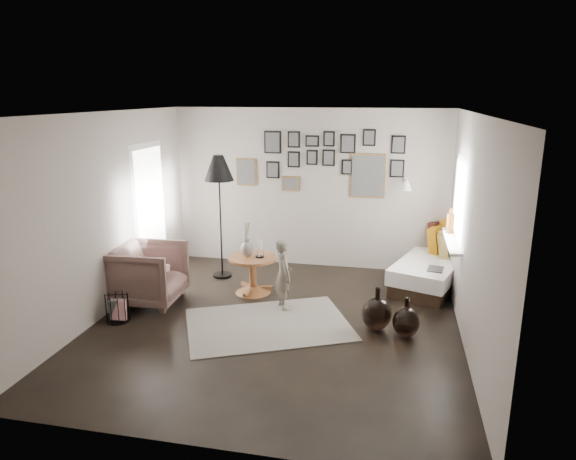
% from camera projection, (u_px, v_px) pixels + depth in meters
% --- Properties ---
extents(ground, '(4.80, 4.80, 0.00)m').
position_uv_depth(ground, '(276.00, 324.00, 6.48)').
color(ground, black).
rests_on(ground, ground).
extents(wall_back, '(4.50, 0.00, 4.50)m').
position_uv_depth(wall_back, '(309.00, 189.00, 8.41)').
color(wall_back, gray).
rests_on(wall_back, ground).
extents(wall_front, '(4.50, 0.00, 4.50)m').
position_uv_depth(wall_front, '(203.00, 301.00, 3.87)').
color(wall_front, gray).
rests_on(wall_front, ground).
extents(wall_left, '(0.00, 4.80, 4.80)m').
position_uv_depth(wall_left, '(105.00, 215.00, 6.59)').
color(wall_left, gray).
rests_on(wall_left, ground).
extents(wall_right, '(0.00, 4.80, 4.80)m').
position_uv_depth(wall_right, '(472.00, 234.00, 5.69)').
color(wall_right, gray).
rests_on(wall_right, ground).
extents(ceiling, '(4.80, 4.80, 0.00)m').
position_uv_depth(ceiling, '(275.00, 113.00, 5.81)').
color(ceiling, white).
rests_on(ceiling, wall_back).
extents(door_left, '(0.00, 2.14, 2.14)m').
position_uv_depth(door_left, '(150.00, 214.00, 7.78)').
color(door_left, white).
rests_on(door_left, wall_left).
extents(window_right, '(0.15, 1.32, 1.30)m').
position_uv_depth(window_right, '(451.00, 235.00, 7.07)').
color(window_right, white).
rests_on(window_right, wall_right).
extents(gallery_wall, '(2.74, 0.03, 1.08)m').
position_uv_depth(gallery_wall, '(327.00, 163.00, 8.22)').
color(gallery_wall, brown).
rests_on(gallery_wall, wall_back).
extents(wall_sconce, '(0.18, 0.36, 0.16)m').
position_uv_depth(wall_sconce, '(406.00, 185.00, 7.81)').
color(wall_sconce, white).
rests_on(wall_sconce, wall_back).
extents(rug, '(2.39, 2.10, 0.01)m').
position_uv_depth(rug, '(268.00, 324.00, 6.45)').
color(rug, beige).
rests_on(rug, ground).
extents(pedestal_table, '(0.69, 0.69, 0.55)m').
position_uv_depth(pedestal_table, '(253.00, 276.00, 7.44)').
color(pedestal_table, brown).
rests_on(pedestal_table, ground).
extents(vase, '(0.20, 0.20, 0.50)m').
position_uv_depth(vase, '(247.00, 246.00, 7.36)').
color(vase, black).
rests_on(vase, pedestal_table).
extents(candles, '(0.12, 0.12, 0.26)m').
position_uv_depth(candles, '(260.00, 249.00, 7.31)').
color(candles, black).
rests_on(candles, pedestal_table).
extents(daybed, '(1.38, 2.02, 0.92)m').
position_uv_depth(daybed, '(432.00, 264.00, 7.84)').
color(daybed, black).
rests_on(daybed, ground).
extents(magazine_on_daybed, '(0.25, 0.31, 0.02)m').
position_uv_depth(magazine_on_daybed, '(435.00, 269.00, 7.20)').
color(magazine_on_daybed, black).
rests_on(magazine_on_daybed, daybed).
extents(armchair, '(0.95, 0.93, 0.83)m').
position_uv_depth(armchair, '(148.00, 274.00, 7.05)').
color(armchair, brown).
rests_on(armchair, ground).
extents(armchair_cushion, '(0.38, 0.39, 0.17)m').
position_uv_depth(armchair_cushion, '(152.00, 268.00, 7.07)').
color(armchair_cushion, white).
rests_on(armchair_cushion, armchair).
extents(floor_lamp, '(0.45, 0.45, 1.92)m').
position_uv_depth(floor_lamp, '(219.00, 173.00, 7.75)').
color(floor_lamp, black).
rests_on(floor_lamp, ground).
extents(magazine_basket, '(0.35, 0.35, 0.36)m').
position_uv_depth(magazine_basket, '(117.00, 308.00, 6.52)').
color(magazine_basket, black).
rests_on(magazine_basket, ground).
extents(demijohn_large, '(0.36, 0.36, 0.55)m').
position_uv_depth(demijohn_large, '(377.00, 314.00, 6.27)').
color(demijohn_large, black).
rests_on(demijohn_large, ground).
extents(demijohn_small, '(0.32, 0.32, 0.50)m').
position_uv_depth(demijohn_small, '(406.00, 322.00, 6.09)').
color(demijohn_small, black).
rests_on(demijohn_small, ground).
extents(child, '(0.38, 0.42, 0.97)m').
position_uv_depth(child, '(283.00, 274.00, 6.83)').
color(child, '#6E6356').
rests_on(child, ground).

